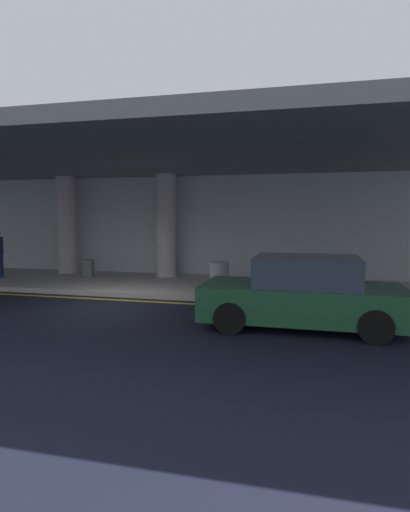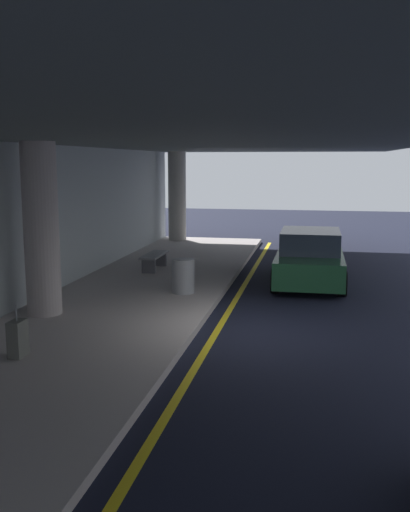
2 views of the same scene
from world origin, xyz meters
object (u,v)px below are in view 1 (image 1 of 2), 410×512
object	(u,v)px
support_column_left_mid	(67,225)
car_dark_green	(303,294)
suitcase_upright_primary	(88,268)
bench_metal	(322,275)
support_column_center	(166,226)
trash_bin_steel	(219,276)

from	to	relation	value
support_column_left_mid	car_dark_green	distance (m)	10.60
suitcase_upright_primary	bench_metal	distance (m)	8.06
support_column_left_mid	car_dark_green	size ratio (longest dim) A/B	0.89
support_column_center	trash_bin_steel	world-z (taller)	support_column_center
suitcase_upright_primary	bench_metal	xyz separation A→B (m)	(8.06, -0.06, 0.04)
support_column_left_mid	support_column_center	world-z (taller)	same
support_column_left_mid	suitcase_upright_primary	bearing A→B (deg)	-31.79
bench_metal	support_column_center	bearing A→B (deg)	170.57
bench_metal	suitcase_upright_primary	bearing A→B (deg)	179.57
car_dark_green	trash_bin_steel	world-z (taller)	car_dark_green
trash_bin_steel	support_column_left_mid	bearing A→B (deg)	159.16
suitcase_upright_primary	bench_metal	bearing A→B (deg)	-21.53
support_column_left_mid	trash_bin_steel	bearing A→B (deg)	-20.84
support_column_center	suitcase_upright_primary	xyz separation A→B (m)	(-2.65, -0.84, -1.51)
car_dark_green	trash_bin_steel	distance (m)	3.92
support_column_center	car_dark_green	bearing A→B (deg)	-48.23
support_column_left_mid	car_dark_green	xyz separation A→B (m)	(8.95, -5.54, -1.26)
support_column_center	car_dark_green	world-z (taller)	support_column_center
car_dark_green	bench_metal	distance (m)	4.67
car_dark_green	bench_metal	size ratio (longest dim) A/B	2.56
bench_metal	trash_bin_steel	world-z (taller)	trash_bin_steel
support_column_left_mid	trash_bin_steel	xyz separation A→B (m)	(6.51, -2.48, -1.40)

